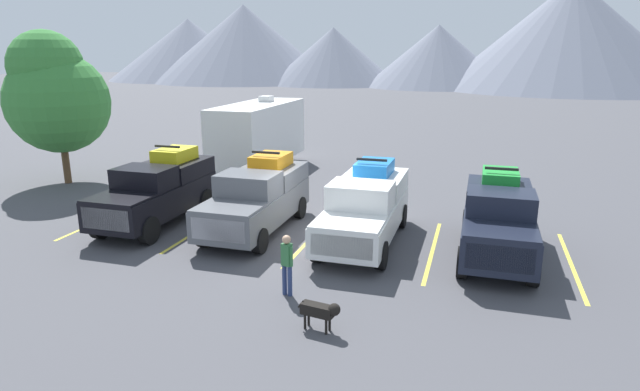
{
  "coord_description": "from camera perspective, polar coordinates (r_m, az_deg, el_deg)",
  "views": [
    {
      "loc": [
        5.1,
        -15.98,
        6.02
      ],
      "look_at": [
        0.0,
        0.95,
        1.2
      ],
      "focal_mm": 29.82,
      "sensor_mm": 36.0,
      "label": 1
    }
  ],
  "objects": [
    {
      "name": "camper_trailer_a",
      "position": [
        27.41,
        -6.58,
        6.68
      ],
      "size": [
        2.49,
        8.49,
        3.77
      ],
      "color": "white",
      "rests_on": "ground"
    },
    {
      "name": "tree_a",
      "position": [
        27.2,
        -26.54,
        9.76
      ],
      "size": [
        4.56,
        4.56,
        6.96
      ],
      "color": "brown",
      "rests_on": "ground"
    },
    {
      "name": "pickup_truck_c",
      "position": [
        17.27,
        4.93,
        -1.13
      ],
      "size": [
        2.18,
        5.74,
        2.58
      ],
      "color": "white",
      "rests_on": "ground"
    },
    {
      "name": "lot_stripe_b",
      "position": [
        19.31,
        -12.3,
        -3.28
      ],
      "size": [
        0.12,
        5.5,
        0.01
      ],
      "primitive_type": "cube",
      "color": "gold",
      "rests_on": "ground"
    },
    {
      "name": "dog",
      "position": [
        11.97,
        0.19,
        -12.25
      ],
      "size": [
        1.03,
        0.4,
        0.72
      ],
      "color": "black",
      "rests_on": "ground"
    },
    {
      "name": "lot_stripe_e",
      "position": [
        17.27,
        25.35,
        -6.68
      ],
      "size": [
        0.12,
        5.5,
        0.01
      ],
      "primitive_type": "cube",
      "color": "gold",
      "rests_on": "ground"
    },
    {
      "name": "lot_stripe_a",
      "position": [
        21.47,
        -21.67,
        -2.14
      ],
      "size": [
        0.12,
        5.5,
        0.01
      ],
      "primitive_type": "cube",
      "color": "gold",
      "rests_on": "ground"
    },
    {
      "name": "pickup_truck_a",
      "position": [
        19.86,
        -16.97,
        0.63
      ],
      "size": [
        2.15,
        5.38,
        2.7
      ],
      "color": "black",
      "rests_on": "ground"
    },
    {
      "name": "person_a",
      "position": [
        13.45,
        -3.58,
        -7.03
      ],
      "size": [
        0.35,
        0.24,
        1.61
      ],
      "color": "navy",
      "rests_on": "ground"
    },
    {
      "name": "mountain_ridge",
      "position": [
        100.52,
        19.93,
        15.25
      ],
      "size": [
        149.69,
        52.19,
        17.0
      ],
      "color": "slate",
      "rests_on": "ground"
    },
    {
      "name": "lot_stripe_d",
      "position": [
        17.07,
        11.99,
        -5.74
      ],
      "size": [
        0.12,
        5.5,
        0.01
      ],
      "primitive_type": "cube",
      "color": "gold",
      "rests_on": "ground"
    },
    {
      "name": "ground_plane",
      "position": [
        17.82,
        -0.89,
        -4.5
      ],
      "size": [
        240.0,
        240.0,
        0.0
      ],
      "primitive_type": "plane",
      "color": "#47474C"
    },
    {
      "name": "lot_stripe_c",
      "position": [
        17.78,
        -0.93,
        -4.53
      ],
      "size": [
        0.12,
        5.5,
        0.01
      ],
      "primitive_type": "cube",
      "color": "gold",
      "rests_on": "ground"
    },
    {
      "name": "pickup_truck_d",
      "position": [
        16.8,
        18.59,
        -2.3
      ],
      "size": [
        2.12,
        5.34,
        2.57
      ],
      "color": "black",
      "rests_on": "ground"
    },
    {
      "name": "pickup_truck_b",
      "position": [
        18.41,
        -6.68,
        -0.09
      ],
      "size": [
        2.18,
        5.53,
        2.62
      ],
      "color": "#595B60",
      "rests_on": "ground"
    }
  ]
}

